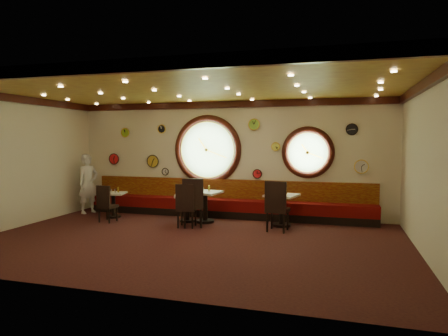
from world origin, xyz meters
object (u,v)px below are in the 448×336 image
chair_c (193,199)px  condiment_d_pepper (281,193)px  condiment_c_bottle (209,188)px  condiment_b_pepper (189,193)px  waiter (88,184)px  condiment_a_bottle (118,190)px  condiment_b_bottle (192,191)px  table_b (187,205)px  chair_a (106,201)px  condiment_b_salt (184,193)px  condiment_a_salt (112,191)px  condiment_c_pepper (203,190)px  table_a (113,202)px  table_c (205,203)px  condiment_a_pepper (115,191)px  chair_d (277,203)px  condiment_d_bottle (286,190)px  condiment_c_salt (203,189)px  chair_b (186,203)px  condiment_d_salt (280,192)px  table_d (282,206)px

chair_c → condiment_d_pepper: 2.16m
condiment_c_bottle → condiment_b_pepper: bearing=-173.0°
chair_c → waiter: 3.74m
condiment_a_bottle → condiment_b_bottle: 2.16m
table_b → chair_a: chair_a is taller
condiment_b_salt → condiment_c_bottle: size_ratio=0.67×
chair_c → waiter: bearing=143.8°
condiment_a_salt → condiment_c_pepper: condiment_c_pepper is taller
table_a → chair_a: size_ratio=1.27×
chair_a → table_c: bearing=21.4°
chair_a → condiment_a_pepper: bearing=104.9°
chair_d → condiment_d_bottle: size_ratio=4.13×
condiment_c_salt → condiment_c_pepper: size_ratio=1.24×
chair_a → condiment_b_pepper: size_ratio=6.97×
chair_b → condiment_d_salt: 2.35m
condiment_d_pepper → condiment_b_bottle: 2.31m
condiment_a_pepper → condiment_a_bottle: 0.10m
table_a → waiter: size_ratio=0.44×
condiment_b_bottle → chair_a: bearing=-160.6°
table_b → condiment_d_pepper: size_ratio=9.13×
condiment_b_bottle → condiment_d_pepper: bearing=0.8°
table_d → condiment_a_bottle: size_ratio=6.03×
chair_a → condiment_b_bottle: 2.24m
condiment_a_bottle → condiment_d_bottle: condiment_d_bottle is taller
chair_d → condiment_d_salt: chair_d is taller
condiment_d_salt → condiment_b_pepper: bearing=-174.8°
condiment_a_salt → condiment_c_bottle: condiment_c_bottle is taller
condiment_a_pepper → condiment_d_pepper: 4.52m
chair_c → condiment_a_salt: chair_c is taller
condiment_c_pepper → condiment_c_salt: bearing=113.1°
chair_c → condiment_c_pepper: (0.05, 0.61, 0.17)m
condiment_c_salt → waiter: size_ratio=0.07×
chair_c → chair_d: 2.03m
condiment_a_salt → condiment_a_bottle: condiment_a_bottle is taller
table_d → condiment_c_pepper: 2.03m
condiment_d_salt → condiment_d_pepper: size_ratio=1.01×
condiment_b_pepper → condiment_c_bottle: condiment_c_bottle is taller
chair_b → condiment_a_bottle: chair_b is taller
condiment_a_pepper → waiter: size_ratio=0.06×
condiment_b_salt → table_a: bearing=-178.9°
condiment_a_salt → condiment_d_bottle: condiment_d_bottle is taller
table_b → condiment_a_pepper: condiment_a_pepper is taller
condiment_d_bottle → condiment_d_pepper: bearing=-131.0°
table_d → condiment_b_pepper: condiment_b_pepper is taller
chair_b → condiment_c_bottle: (0.33, 0.77, 0.27)m
condiment_a_bottle → condiment_c_bottle: size_ratio=0.98×
chair_a → condiment_d_bottle: bearing=16.7°
table_b → table_c: size_ratio=0.97×
table_d → chair_c: size_ratio=1.17×
condiment_d_salt → condiment_b_bottle: bearing=-176.0°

